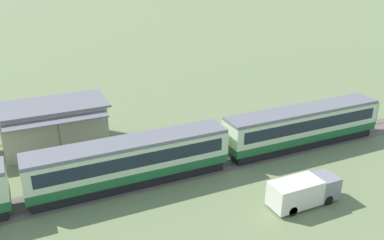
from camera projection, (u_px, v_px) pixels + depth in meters
name	position (u px, v px, depth m)	size (l,w,h in m)	color
ground_plane	(60.00, 194.00, 33.93)	(600.00, 600.00, 0.00)	#707F51
passenger_train	(133.00, 159.00, 34.73)	(54.34, 3.10, 4.10)	#1E6033
railway_track	(55.00, 201.00, 32.98)	(98.31, 3.60, 0.04)	#665B51
station_building	(54.00, 125.00, 41.51)	(10.73, 7.24, 4.66)	#BCB293
delivery_truck_grey	(303.00, 191.00, 32.12)	(5.88, 2.11, 2.22)	gray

